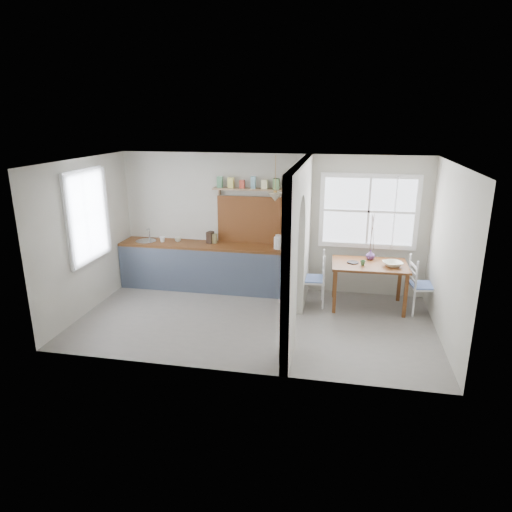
% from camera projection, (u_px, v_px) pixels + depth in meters
% --- Properties ---
extents(floor, '(5.80, 3.20, 0.01)m').
position_uv_depth(floor, '(254.00, 321.00, 7.56)').
color(floor, gray).
rests_on(floor, ground).
extents(ceiling, '(5.80, 3.20, 0.01)m').
position_uv_depth(ceiling, '(254.00, 161.00, 6.80)').
color(ceiling, beige).
rests_on(ceiling, walls).
extents(walls, '(5.81, 3.21, 2.60)m').
position_uv_depth(walls, '(254.00, 245.00, 7.18)').
color(walls, beige).
rests_on(walls, floor).
extents(partition, '(0.12, 3.20, 2.60)m').
position_uv_depth(partition, '(299.00, 237.00, 7.06)').
color(partition, beige).
rests_on(partition, floor).
extents(kitchen_window, '(0.10, 1.16, 1.50)m').
position_uv_depth(kitchen_window, '(86.00, 216.00, 7.60)').
color(kitchen_window, white).
rests_on(kitchen_window, walls).
extents(nook_window, '(1.76, 0.10, 1.30)m').
position_uv_depth(nook_window, '(369.00, 211.00, 8.23)').
color(nook_window, white).
rests_on(nook_window, walls).
extents(counter, '(3.50, 0.60, 0.90)m').
position_uv_depth(counter, '(211.00, 266.00, 8.88)').
color(counter, brown).
rests_on(counter, floor).
extents(sink, '(0.40, 0.40, 0.02)m').
position_uv_depth(sink, '(146.00, 241.00, 8.96)').
color(sink, silver).
rests_on(sink, counter).
extents(backsplash, '(1.65, 0.03, 0.90)m').
position_uv_depth(backsplash, '(260.00, 220.00, 8.68)').
color(backsplash, brown).
rests_on(backsplash, walls).
extents(shelf, '(1.75, 0.20, 0.21)m').
position_uv_depth(shelf, '(259.00, 187.00, 8.41)').
color(shelf, tan).
rests_on(shelf, walls).
extents(pendant_lamp, '(0.26, 0.26, 0.16)m').
position_uv_depth(pendant_lamp, '(275.00, 197.00, 8.06)').
color(pendant_lamp, beige).
rests_on(pendant_lamp, ceiling).
extents(utensil_rail, '(0.02, 0.50, 0.02)m').
position_uv_depth(utensil_rail, '(299.00, 225.00, 7.87)').
color(utensil_rail, silver).
rests_on(utensil_rail, partition).
extents(dining_table, '(1.31, 0.89, 0.80)m').
position_uv_depth(dining_table, '(368.00, 285.00, 8.02)').
color(dining_table, brown).
rests_on(dining_table, floor).
extents(chair_left, '(0.48, 0.48, 0.98)m').
position_uv_depth(chair_left, '(312.00, 278.00, 8.09)').
color(chair_left, white).
rests_on(chair_left, floor).
extents(chair_right, '(0.51, 0.51, 0.98)m').
position_uv_depth(chair_right, '(424.00, 285.00, 7.77)').
color(chair_right, white).
rests_on(chair_right, floor).
extents(kettle, '(0.27, 0.25, 0.26)m').
position_uv_depth(kettle, '(278.00, 242.00, 8.40)').
color(kettle, silver).
rests_on(kettle, counter).
extents(mug_a, '(0.12, 0.12, 0.11)m').
position_uv_depth(mug_a, '(162.00, 239.00, 8.88)').
color(mug_a, white).
rests_on(mug_a, counter).
extents(mug_b, '(0.15, 0.15, 0.09)m').
position_uv_depth(mug_b, '(178.00, 239.00, 8.89)').
color(mug_b, beige).
rests_on(mug_b, counter).
extents(knife_block, '(0.14, 0.17, 0.23)m').
position_uv_depth(knife_block, '(210.00, 237.00, 8.78)').
color(knife_block, black).
rests_on(knife_block, counter).
extents(jar, '(0.14, 0.14, 0.18)m').
position_uv_depth(jar, '(214.00, 238.00, 8.79)').
color(jar, '#9C945A').
rests_on(jar, counter).
extents(towel_magenta, '(0.02, 0.03, 0.60)m').
position_uv_depth(towel_magenta, '(296.00, 286.00, 8.31)').
color(towel_magenta, '#CF3B8F').
rests_on(towel_magenta, counter).
extents(towel_orange, '(0.02, 0.03, 0.54)m').
position_uv_depth(towel_orange, '(296.00, 289.00, 8.27)').
color(towel_orange, orange).
rests_on(towel_orange, counter).
extents(bowl, '(0.41, 0.41, 0.08)m').
position_uv_depth(bowl, '(393.00, 264.00, 7.75)').
color(bowl, white).
rests_on(bowl, dining_table).
extents(table_cup, '(0.12, 0.12, 0.08)m').
position_uv_depth(table_cup, '(363.00, 263.00, 7.79)').
color(table_cup, '#417242').
rests_on(table_cup, dining_table).
extents(plate, '(0.24, 0.24, 0.02)m').
position_uv_depth(plate, '(353.00, 262.00, 7.94)').
color(plate, black).
rests_on(plate, dining_table).
extents(vase, '(0.17, 0.17, 0.17)m').
position_uv_depth(vase, '(370.00, 255.00, 8.11)').
color(vase, '#5F3980').
rests_on(vase, dining_table).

